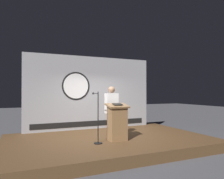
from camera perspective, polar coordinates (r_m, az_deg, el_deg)
The scene contains 6 objects.
ground_plane at distance 7.06m, azimuth -0.79°, elevation -15.23°, with size 40.00×40.00×0.00m, color #4C4C51.
stage_platform at distance 7.02m, azimuth -0.79°, elevation -14.05°, with size 6.40×4.00×0.30m, color brown.
banner_display at distance 8.56m, azimuth -5.71°, elevation -0.91°, with size 5.17×0.12×2.90m.
podium at distance 6.52m, azimuth 1.43°, elevation -8.78°, with size 0.64×0.50×1.13m.
speaker_person at distance 6.93m, azimuth -0.12°, elevation -5.89°, with size 0.40×0.26×1.65m.
microphone_stand at distance 6.19m, azimuth -3.97°, elevation -9.45°, with size 0.24×0.59×1.48m.
Camera 1 is at (-2.67, -6.29, 1.77)m, focal length 33.94 mm.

